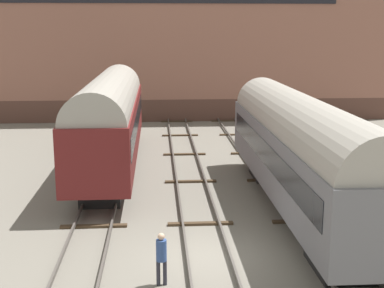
{
  "coord_description": "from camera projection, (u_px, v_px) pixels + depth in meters",
  "views": [
    {
      "loc": [
        -1.67,
        -16.95,
        7.61
      ],
      "look_at": [
        0.0,
        8.02,
        2.2
      ],
      "focal_mm": 50.0,
      "sensor_mm": 36.0,
      "label": 1
    }
  ],
  "objects": [
    {
      "name": "ground_plane",
      "position": [
        208.0,
        256.0,
        18.25
      ],
      "size": [
        200.0,
        200.0,
        0.0
      ],
      "primitive_type": "plane",
      "color": "#6B665B"
    },
    {
      "name": "track_left",
      "position": [
        84.0,
        256.0,
        17.95
      ],
      "size": [
        2.6,
        60.0,
        0.26
      ],
      "color": "#4C4742",
      "rests_on": "ground"
    },
    {
      "name": "track_middle",
      "position": [
        208.0,
        252.0,
        18.22
      ],
      "size": [
        2.6,
        60.0,
        0.26
      ],
      "color": "#4C4742",
      "rests_on": "ground"
    },
    {
      "name": "track_right",
      "position": [
        328.0,
        249.0,
        18.49
      ],
      "size": [
        2.6,
        60.0,
        0.26
      ],
      "color": "#4C4742",
      "rests_on": "ground"
    },
    {
      "name": "train_car_maroon",
      "position": [
        110.0,
        116.0,
        28.91
      ],
      "size": [
        2.95,
        16.96,
        5.23
      ],
      "color": "black",
      "rests_on": "ground"
    },
    {
      "name": "train_car_grey",
      "position": [
        300.0,
        147.0,
        22.01
      ],
      "size": [
        2.91,
        16.97,
        4.97
      ],
      "color": "black",
      "rests_on": "ground"
    },
    {
      "name": "person_worker",
      "position": [
        161.0,
        254.0,
        16.0
      ],
      "size": [
        0.32,
        0.32,
        1.67
      ],
      "color": "#282833",
      "rests_on": "ground"
    },
    {
      "name": "warehouse_building",
      "position": [
        169.0,
        10.0,
        49.25
      ],
      "size": [
        38.46,
        13.42,
        18.55
      ],
      "color": "#4F342A",
      "rests_on": "ground"
    }
  ]
}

